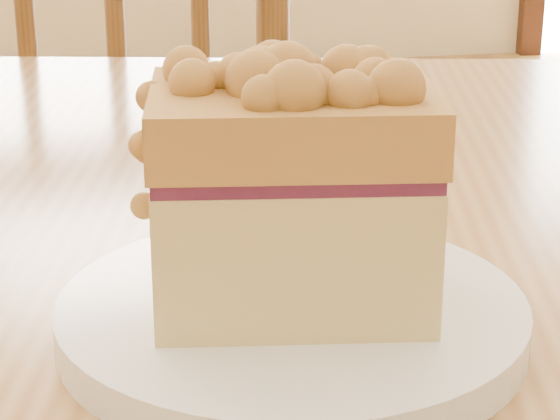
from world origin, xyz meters
The scene contains 4 objects.
cafe_table_main centered at (-0.03, 0.26, 0.66)m, with size 1.44×1.10×0.75m.
cafe_chair_main centered at (-0.01, 0.95, 0.47)m, with size 0.48×0.48×0.94m.
plate centered at (0.06, 0.09, 0.76)m, with size 0.21×0.21×0.02m.
cake_slice centered at (0.06, 0.09, 0.82)m, with size 0.13×0.10×0.11m.
Camera 1 is at (-0.02, -0.33, 0.97)m, focal length 70.00 mm.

